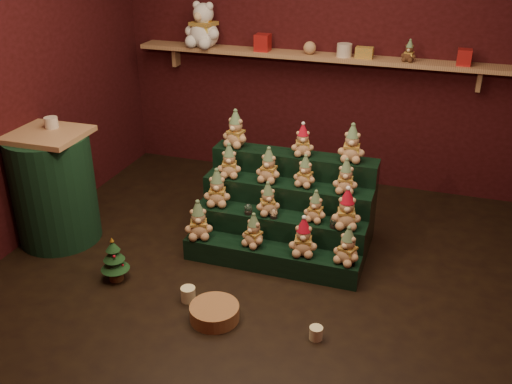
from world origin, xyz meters
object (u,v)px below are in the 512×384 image
(snow_globe_c, at_px, (334,222))
(side_table, at_px, (54,187))
(brown_bear, at_px, (409,51))
(riser_tier_front, at_px, (271,258))
(snow_globe_b, at_px, (274,213))
(snow_globe_a, at_px, (248,209))
(white_bear, at_px, (203,19))
(mini_christmas_tree, at_px, (114,259))
(mug_right, at_px, (316,333))
(mug_left, at_px, (188,294))
(wicker_basket, at_px, (214,312))

(snow_globe_c, xyz_separation_m, side_table, (-2.30, -0.29, 0.07))
(brown_bear, bearing_deg, snow_globe_c, -89.95)
(riser_tier_front, xyz_separation_m, snow_globe_b, (-0.03, 0.16, 0.31))
(snow_globe_a, bearing_deg, white_bear, 123.05)
(snow_globe_c, distance_m, mini_christmas_tree, 1.69)
(snow_globe_b, height_order, mini_christmas_tree, snow_globe_b)
(side_table, height_order, brown_bear, brown_bear)
(mini_christmas_tree, bearing_deg, riser_tier_front, 26.35)
(mug_right, xyz_separation_m, brown_bear, (0.23, 2.39, 1.37))
(white_bear, xyz_separation_m, brown_bear, (2.00, 0.00, -0.18))
(side_table, height_order, white_bear, white_bear)
(snow_globe_b, relative_size, mug_right, 0.94)
(white_bear, bearing_deg, snow_globe_b, -39.37)
(snow_globe_b, xyz_separation_m, brown_bear, (0.79, 1.52, 1.01))
(brown_bear, bearing_deg, side_table, -133.70)
(mini_christmas_tree, xyz_separation_m, mug_right, (1.60, -0.18, -0.13))
(snow_globe_b, height_order, side_table, side_table)
(mug_left, height_order, wicker_basket, same)
(snow_globe_a, relative_size, brown_bear, 0.45)
(wicker_basket, bearing_deg, mini_christmas_tree, 167.28)
(riser_tier_front, bearing_deg, mug_right, -53.03)
(mini_christmas_tree, bearing_deg, brown_bear, 50.36)
(snow_globe_a, distance_m, mini_christmas_tree, 1.10)
(snow_globe_c, xyz_separation_m, brown_bear, (0.31, 1.52, 1.01))
(mug_right, bearing_deg, white_bear, 126.40)
(wicker_basket, bearing_deg, mug_left, 152.48)
(side_table, xyz_separation_m, white_bear, (0.62, 1.81, 1.12))
(side_table, distance_m, brown_bear, 3.31)
(riser_tier_front, distance_m, mug_left, 0.74)
(snow_globe_a, bearing_deg, mug_right, -48.35)
(riser_tier_front, relative_size, mug_right, 15.63)
(snow_globe_b, bearing_deg, snow_globe_a, 180.00)
(mini_christmas_tree, height_order, white_bear, white_bear)
(mug_right, relative_size, brown_bear, 0.47)
(mug_left, bearing_deg, side_table, 161.59)
(snow_globe_c, bearing_deg, snow_globe_a, 180.00)
(snow_globe_c, relative_size, wicker_basket, 0.27)
(riser_tier_front, height_order, wicker_basket, riser_tier_front)
(snow_globe_c, xyz_separation_m, mini_christmas_tree, (-1.52, -0.69, -0.23))
(mug_right, bearing_deg, snow_globe_b, 122.83)
(mug_left, bearing_deg, white_bear, 109.22)
(snow_globe_b, relative_size, white_bear, 0.15)
(wicker_basket, relative_size, white_bear, 0.62)
(mug_left, xyz_separation_m, white_bear, (-0.79, 2.28, 1.54))
(riser_tier_front, distance_m, white_bear, 2.57)
(snow_globe_a, distance_m, mug_left, 0.86)
(side_table, relative_size, brown_bear, 5.09)
(mini_christmas_tree, relative_size, brown_bear, 1.94)
(side_table, relative_size, mug_left, 9.05)
(side_table, xyz_separation_m, mug_right, (2.38, -0.58, -0.43))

